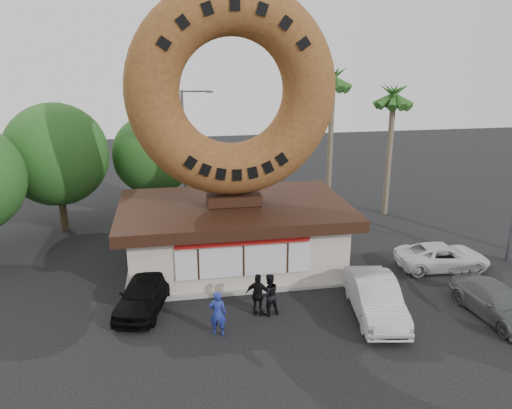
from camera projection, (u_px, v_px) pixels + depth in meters
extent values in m
plane|color=black|center=(255.00, 327.00, 19.84)|extent=(90.00, 90.00, 0.00)
cube|color=beige|center=(234.00, 238.00, 25.02)|extent=(10.00, 6.00, 3.00)
cube|color=#999993|center=(235.00, 264.00, 25.45)|extent=(10.60, 6.60, 0.15)
cube|color=#3F3F3F|center=(234.00, 208.00, 24.55)|extent=(10.00, 6.00, 0.10)
cube|color=black|center=(234.00, 209.00, 24.57)|extent=(11.20, 7.20, 0.55)
cube|color=silver|center=(244.00, 261.00, 22.14)|extent=(6.00, 0.12, 1.40)
cube|color=#A5110E|center=(243.00, 240.00, 21.82)|extent=(6.00, 0.10, 0.45)
cube|color=black|center=(234.00, 198.00, 24.40)|extent=(2.60, 1.40, 0.50)
torus|color=brown|center=(232.00, 91.00, 22.86)|extent=(9.77, 2.49, 9.77)
cylinder|color=#473321|center=(62.00, 204.00, 29.96)|extent=(0.44, 0.44, 3.30)
sphere|color=#214D1B|center=(56.00, 154.00, 29.06)|extent=(6.00, 6.00, 6.00)
cylinder|color=#473321|center=(156.00, 193.00, 32.82)|extent=(0.44, 0.44, 2.86)
sphere|color=#214D1B|center=(153.00, 155.00, 32.04)|extent=(5.20, 5.20, 5.20)
cylinder|color=#726651|center=(330.00, 144.00, 32.88)|extent=(0.36, 0.36, 9.00)
cylinder|color=#726651|center=(389.00, 155.00, 32.20)|extent=(0.36, 0.36, 8.00)
cylinder|color=#59595E|center=(184.00, 151.00, 33.32)|extent=(0.18, 0.18, 8.00)
cylinder|color=#59595E|center=(196.00, 91.00, 32.30)|extent=(1.80, 0.12, 0.12)
cube|color=#59595E|center=(210.00, 92.00, 32.46)|extent=(0.45, 0.20, 0.12)
imported|color=navy|center=(218.00, 313.00, 19.05)|extent=(0.74, 0.57, 1.82)
imported|color=black|center=(269.00, 295.00, 20.50)|extent=(1.01, 0.86, 1.81)
imported|color=black|center=(258.00, 295.00, 20.44)|extent=(1.17, 0.85, 1.84)
imported|color=black|center=(144.00, 293.00, 21.00)|extent=(2.77, 4.58, 1.46)
imported|color=#ACABB0|center=(375.00, 298.00, 20.44)|extent=(2.41, 5.09, 1.61)
imported|color=#56595B|center=(497.00, 302.00, 20.39)|extent=(2.23, 4.66, 1.31)
imported|color=silver|center=(442.00, 257.00, 24.90)|extent=(4.74, 2.49, 1.27)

